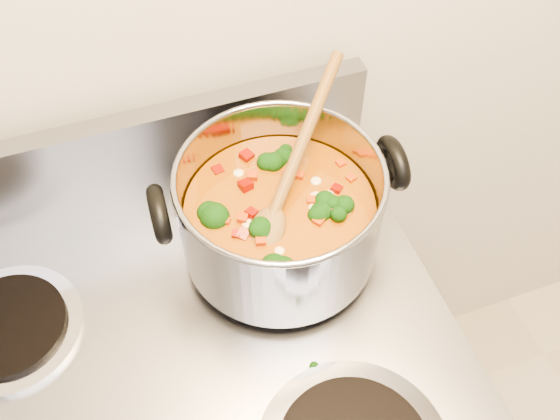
# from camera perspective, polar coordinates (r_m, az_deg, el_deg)

# --- Properties ---
(stockpot) EXTENTS (0.32, 0.26, 0.16)m
(stockpot) POSITION_cam_1_polar(r_m,az_deg,el_deg) (0.79, 0.05, -0.38)
(stockpot) COLOR #9D9DA4
(stockpot) RESTS_ON electric_range
(wooden_spoon) EXTENTS (0.21, 0.23, 0.12)m
(wooden_spoon) POSITION_cam_1_polar(r_m,az_deg,el_deg) (0.77, 0.51, 2.39)
(wooden_spoon) COLOR brown
(wooden_spoon) RESTS_ON stockpot
(cooktop_crumbs) EXTENTS (0.29, 0.22, 0.01)m
(cooktop_crumbs) POSITION_cam_1_polar(r_m,az_deg,el_deg) (0.88, 0.86, -1.26)
(cooktop_crumbs) COLOR black
(cooktop_crumbs) RESTS_ON electric_range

